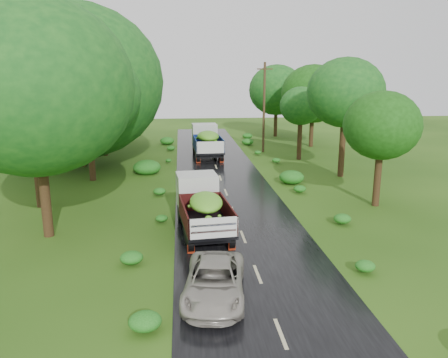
{
  "coord_description": "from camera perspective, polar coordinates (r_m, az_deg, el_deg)",
  "views": [
    {
      "loc": [
        -2.85,
        -15.41,
        7.66
      ],
      "look_at": [
        -0.44,
        8.81,
        1.7
      ],
      "focal_mm": 35.0,
      "sensor_mm": 36.0,
      "label": 1
    }
  ],
  "objects": [
    {
      "name": "truck_near",
      "position": [
        21.37,
        -2.89,
        -3.25
      ],
      "size": [
        2.68,
        6.14,
        2.5
      ],
      "rotation": [
        0.0,
        0.0,
        0.1
      ],
      "color": "black",
      "rests_on": "ground"
    },
    {
      "name": "shrubs",
      "position": [
        30.44,
        -0.14,
        -0.14
      ],
      "size": [
        11.9,
        44.0,
        0.7
      ],
      "color": "#195B15",
      "rests_on": "ground"
    },
    {
      "name": "truck_far",
      "position": [
        40.49,
        -2.3,
        5.14
      ],
      "size": [
        2.63,
        6.84,
        2.84
      ],
      "rotation": [
        0.0,
        0.0,
        0.04
      ],
      "color": "black",
      "rests_on": "ground"
    },
    {
      "name": "trees_right",
      "position": [
        42.06,
        11.22,
        10.45
      ],
      "size": [
        6.35,
        32.19,
        7.75
      ],
      "color": "black",
      "rests_on": "ground"
    },
    {
      "name": "road_lines",
      "position": [
        22.91,
        1.8,
        -5.72
      ],
      "size": [
        0.12,
        69.6,
        0.0
      ],
      "color": "#BFB78C",
      "rests_on": "road"
    },
    {
      "name": "trees_left",
      "position": [
        36.84,
        -17.75,
        11.72
      ],
      "size": [
        6.75,
        33.93,
        9.34
      ],
      "color": "black",
      "rests_on": "ground"
    },
    {
      "name": "road",
      "position": [
        21.98,
        2.14,
        -6.62
      ],
      "size": [
        6.5,
        80.0,
        0.02
      ],
      "primitive_type": "cube",
      "color": "black",
      "rests_on": "ground"
    },
    {
      "name": "car",
      "position": [
        15.49,
        -1.24,
        -13.21
      ],
      "size": [
        2.62,
        4.66,
        1.23
      ],
      "primitive_type": "imported",
      "rotation": [
        0.0,
        0.0,
        -0.14
      ],
      "color": "#A49D92",
      "rests_on": "road"
    },
    {
      "name": "utility_pole",
      "position": [
        42.88,
        5.25,
        9.39
      ],
      "size": [
        1.51,
        0.25,
        8.62
      ],
      "rotation": [
        0.0,
        0.0,
        -0.05
      ],
      "color": "#382616",
      "rests_on": "ground"
    },
    {
      "name": "ground",
      "position": [
        17.44,
        4.41,
        -12.33
      ],
      "size": [
        120.0,
        120.0,
        0.0
      ],
      "primitive_type": "plane",
      "color": "#1F420E",
      "rests_on": "ground"
    }
  ]
}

